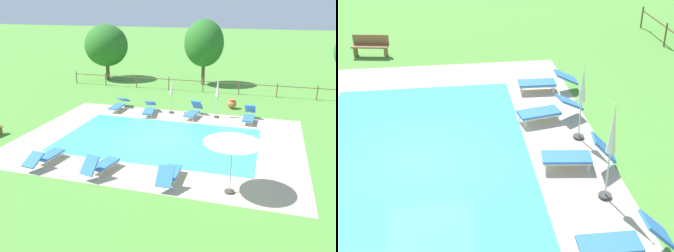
% 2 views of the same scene
% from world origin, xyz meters
% --- Properties ---
extents(ground_plane, '(160.00, 160.00, 0.00)m').
position_xyz_m(ground_plane, '(0.00, 0.00, 0.00)').
color(ground_plane, '#518E38').
extents(pool_deck_paving, '(14.04, 10.20, 0.01)m').
position_xyz_m(pool_deck_paving, '(0.00, 0.00, 0.00)').
color(pool_deck_paving, '#BCAD8E').
rests_on(pool_deck_paving, ground).
extents(swimming_pool_water, '(9.74, 5.90, 0.01)m').
position_xyz_m(swimming_pool_water, '(0.00, 0.00, 0.01)').
color(swimming_pool_water, '#42CCD6').
rests_on(swimming_pool_water, ground).
extents(pool_coping_rim, '(10.22, 6.38, 0.01)m').
position_xyz_m(pool_coping_rim, '(0.00, 0.00, 0.01)').
color(pool_coping_rim, beige).
rests_on(pool_coping_rim, ground).
extents(sun_lounger_north_near_steps, '(1.01, 2.14, 0.74)m').
position_xyz_m(sun_lounger_north_near_steps, '(-1.89, 3.87, 0.36)').
color(sun_lounger_north_near_steps, '#3370BC').
rests_on(sun_lounger_north_near_steps, ground).
extents(sun_lounger_north_mid, '(0.81, 2.12, 0.72)m').
position_xyz_m(sun_lounger_north_mid, '(-3.82, -4.02, 0.35)').
color(sun_lounger_north_mid, '#3370BC').
rests_on(sun_lounger_north_mid, ground).
extents(sun_lounger_north_far, '(0.83, 1.97, 0.94)m').
position_xyz_m(sun_lounger_north_far, '(0.83, 4.08, 0.39)').
color(sun_lounger_north_far, '#3370BC').
rests_on(sun_lounger_north_far, ground).
extents(sun_lounger_north_end, '(0.65, 1.95, 0.92)m').
position_xyz_m(sun_lounger_north_end, '(1.74, -4.11, 0.38)').
color(sun_lounger_north_end, '#3370BC').
rests_on(sun_lounger_north_end, ground).
extents(sun_lounger_south_near_corner, '(0.64, 1.94, 0.92)m').
position_xyz_m(sun_lounger_south_near_corner, '(4.12, 4.17, 0.38)').
color(sun_lounger_south_near_corner, '#3370BC').
rests_on(sun_lounger_south_near_corner, ground).
extents(sun_lounger_south_mid, '(0.97, 1.96, 0.97)m').
position_xyz_m(sun_lounger_south_mid, '(-1.14, -4.16, 0.39)').
color(sun_lounger_south_mid, '#3370BC').
rests_on(sun_lounger_south_mid, ground).
extents(sun_lounger_south_far, '(0.66, 2.09, 0.70)m').
position_xyz_m(sun_lounger_south_far, '(-4.08, 4.24, 0.35)').
color(sun_lounger_south_far, '#3370BC').
rests_on(sun_lounger_south_far, ground).
extents(patio_umbrella_open_foreground, '(2.07, 2.07, 2.36)m').
position_xyz_m(patio_umbrella_open_foreground, '(4.05, -4.25, 2.13)').
color(patio_umbrella_open_foreground, '#383838').
rests_on(patio_umbrella_open_foreground, ground).
extents(patio_umbrella_closed_row_west, '(0.32, 0.32, 2.53)m').
position_xyz_m(patio_umbrella_closed_row_west, '(2.20, 4.43, 1.63)').
color(patio_umbrella_closed_row_west, '#383838').
rests_on(patio_umbrella_closed_row_west, ground).
extents(patio_umbrella_closed_row_mid_west, '(0.32, 0.32, 2.30)m').
position_xyz_m(patio_umbrella_closed_row_mid_west, '(-0.66, 4.54, 1.45)').
color(patio_umbrella_closed_row_mid_west, '#383838').
rests_on(patio_umbrella_closed_row_mid_west, ground).
extents(terracotta_urn_near_fence, '(0.60, 0.60, 0.63)m').
position_xyz_m(terracotta_urn_near_fence, '(2.86, 6.55, 0.34)').
color(terracotta_urn_near_fence, '#B7663D').
rests_on(terracotta_urn_near_fence, ground).
extents(perimeter_fence, '(21.89, 0.08, 1.05)m').
position_xyz_m(perimeter_fence, '(0.20, 10.36, 0.68)').
color(perimeter_fence, brown).
rests_on(perimeter_fence, ground).
extents(tree_far_west, '(3.20, 3.20, 5.33)m').
position_xyz_m(tree_far_west, '(-0.31, 12.93, 3.43)').
color(tree_far_west, brown).
rests_on(tree_far_west, ground).
extents(tree_west_mid, '(3.75, 3.75, 4.81)m').
position_xyz_m(tree_west_mid, '(-8.92, 12.74, 2.99)').
color(tree_west_mid, brown).
rests_on(tree_west_mid, ground).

